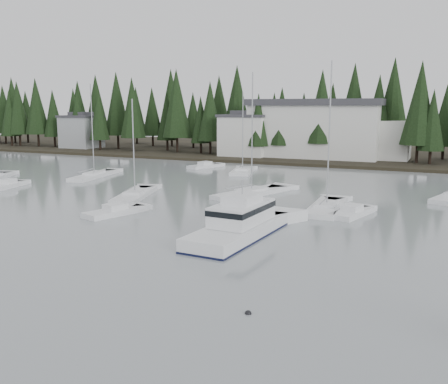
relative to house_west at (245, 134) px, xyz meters
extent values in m
cube|color=black|center=(18.00, 18.00, -4.65)|extent=(240.00, 54.00, 1.00)
cube|color=silver|center=(0.00, 0.00, -0.40)|extent=(9.00, 7.00, 7.50)
cube|color=#38383D|center=(0.00, 0.00, 3.60)|extent=(9.54, 7.42, 0.50)
cube|color=#38383D|center=(0.00, 0.00, 4.20)|extent=(4.95, 3.85, 0.80)
cube|color=#999EA0|center=(-42.00, 2.00, -0.65)|extent=(8.00, 7.00, 7.00)
cube|color=#38383D|center=(-42.00, 2.00, 3.10)|extent=(8.48, 7.42, 0.50)
cube|color=#38383D|center=(-42.00, 2.00, 3.70)|extent=(4.40, 3.85, 0.80)
cube|color=silver|center=(13.00, 3.00, 0.85)|extent=(24.00, 10.00, 10.00)
cube|color=#38383D|center=(13.00, 3.00, 6.15)|extent=(25.00, 11.00, 1.20)
cube|color=silver|center=(25.00, 5.00, -0.65)|extent=(10.00, 8.00, 7.00)
cube|color=white|center=(22.00, -55.99, -4.49)|extent=(4.45, 12.16, 1.74)
cube|color=black|center=(22.00, -55.99, -4.62)|extent=(4.49, 12.22, 0.24)
cube|color=white|center=(22.04, -55.39, -2.81)|extent=(3.42, 6.39, 1.57)
cube|color=black|center=(22.04, -55.39, -2.43)|extent=(3.50, 6.46, 0.43)
cube|color=white|center=(22.04, -55.39, -1.67)|extent=(2.41, 3.24, 0.71)
cylinder|color=#A5A8AD|center=(22.04, -55.39, -0.80)|extent=(0.10, 0.10, 1.19)
cube|color=white|center=(16.08, -37.96, -4.68)|extent=(6.30, 11.31, 1.05)
cube|color=white|center=(16.08, -37.96, -4.03)|extent=(3.14, 4.19, 0.30)
cylinder|color=#A5A8AD|center=(16.08, -37.96, 2.51)|extent=(0.14, 0.14, 13.32)
cube|color=white|center=(4.59, -44.60, -4.68)|extent=(5.67, 10.47, 1.05)
cube|color=white|center=(4.59, -44.60, -4.03)|extent=(2.86, 3.86, 0.30)
cylinder|color=#A5A8AD|center=(4.59, -44.60, 1.03)|extent=(0.14, 0.14, 10.37)
cube|color=white|center=(25.90, -42.81, -4.68)|extent=(3.30, 9.54, 1.05)
cube|color=white|center=(25.90, -42.81, -4.03)|extent=(2.15, 3.29, 0.30)
cylinder|color=#A5A8AD|center=(25.90, -42.81, 2.76)|extent=(0.14, 0.14, 13.84)
cube|color=white|center=(7.88, -20.63, -4.68)|extent=(4.73, 8.48, 1.05)
cube|color=white|center=(7.88, -20.63, -4.03)|extent=(2.61, 3.13, 0.30)
cylinder|color=#A5A8AD|center=(7.88, -20.63, 1.65)|extent=(0.14, 0.14, 11.61)
cube|color=white|center=(-9.86, -33.69, -4.68)|extent=(4.42, 11.19, 1.05)
cube|color=white|center=(-9.86, -33.69, -4.03)|extent=(2.39, 3.97, 0.30)
cylinder|color=#A5A8AD|center=(-9.86, -33.69, 2.19)|extent=(0.14, 0.14, 12.68)
cube|color=white|center=(-13.96, -45.43, -4.60)|extent=(3.32, 5.94, 0.90)
cube|color=white|center=(-13.96, -45.43, -3.90)|extent=(1.84, 2.07, 0.55)
cube|color=white|center=(28.62, -44.34, -4.60)|extent=(3.58, 6.27, 0.90)
cube|color=white|center=(28.62, -44.34, -3.90)|extent=(1.91, 2.20, 0.55)
cube|color=white|center=(-0.31, -17.10, -4.60)|extent=(4.18, 6.71, 0.90)
cube|color=white|center=(-0.31, -17.10, -3.90)|extent=(2.09, 2.41, 0.55)
cube|color=white|center=(8.18, -53.09, -4.60)|extent=(3.91, 6.60, 0.90)
cube|color=white|center=(8.18, -53.09, -3.90)|extent=(2.01, 2.34, 0.55)
sphere|color=black|center=(28.04, -69.20, -4.65)|extent=(0.35, 0.35, 0.35)
camera|label=1|loc=(36.51, -90.81, 5.44)|focal=40.00mm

